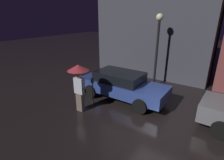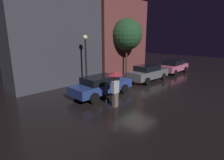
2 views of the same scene
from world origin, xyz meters
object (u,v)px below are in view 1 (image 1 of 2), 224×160
object	(u,v)px
parked_car_blue	(122,85)
parking_meter	(93,88)
pedestrian_with_umbrella	(79,78)
street_lamp_near	(158,39)

from	to	relation	value
parked_car_blue	parking_meter	xyz separation A→B (m)	(-0.80, -1.33, 0.06)
pedestrian_with_umbrella	street_lamp_near	world-z (taller)	street_lamp_near
parked_car_blue	parking_meter	size ratio (longest dim) A/B	3.46
pedestrian_with_umbrella	street_lamp_near	bearing A→B (deg)	-110.77
street_lamp_near	parked_car_blue	bearing A→B (deg)	-105.24
parking_meter	street_lamp_near	world-z (taller)	street_lamp_near
parked_car_blue	pedestrian_with_umbrella	xyz separation A→B (m)	(-0.84, -2.13, 0.83)
pedestrian_with_umbrella	street_lamp_near	xyz separation A→B (m)	(1.56, 4.77, 1.23)
parked_car_blue	street_lamp_near	size ratio (longest dim) A/B	1.09
street_lamp_near	parking_meter	bearing A→B (deg)	-110.98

